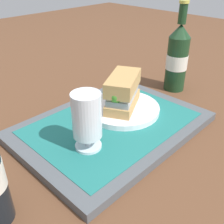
{
  "coord_description": "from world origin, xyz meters",
  "views": [
    {
      "loc": [
        0.39,
        0.38,
        0.37
      ],
      "look_at": [
        0.0,
        0.0,
        0.05
      ],
      "focal_mm": 42.84,
      "sensor_mm": 36.0,
      "label": 1
    }
  ],
  "objects_px": {
    "plate": "(123,109)",
    "sandwich": "(123,92)",
    "second_bottle": "(177,57)",
    "beer_glass": "(87,120)"
  },
  "relations": [
    {
      "from": "beer_glass",
      "to": "second_bottle",
      "type": "distance_m",
      "value": 0.42
    },
    {
      "from": "plate",
      "to": "sandwich",
      "type": "relative_size",
      "value": 1.31
    },
    {
      "from": "second_bottle",
      "to": "plate",
      "type": "bearing_deg",
      "value": 0.98
    },
    {
      "from": "plate",
      "to": "sandwich",
      "type": "bearing_deg",
      "value": 28.28
    },
    {
      "from": "sandwich",
      "to": "beer_glass",
      "type": "distance_m",
      "value": 0.17
    },
    {
      "from": "beer_glass",
      "to": "second_bottle",
      "type": "xyz_separation_m",
      "value": [
        -0.41,
        -0.06,
        0.02
      ]
    },
    {
      "from": "sandwich",
      "to": "second_bottle",
      "type": "bearing_deg",
      "value": 153.05
    },
    {
      "from": "sandwich",
      "to": "beer_glass",
      "type": "height_order",
      "value": "beer_glass"
    },
    {
      "from": "sandwich",
      "to": "plate",
      "type": "bearing_deg",
      "value": -180.0
    },
    {
      "from": "beer_glass",
      "to": "second_bottle",
      "type": "height_order",
      "value": "second_bottle"
    }
  ]
}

